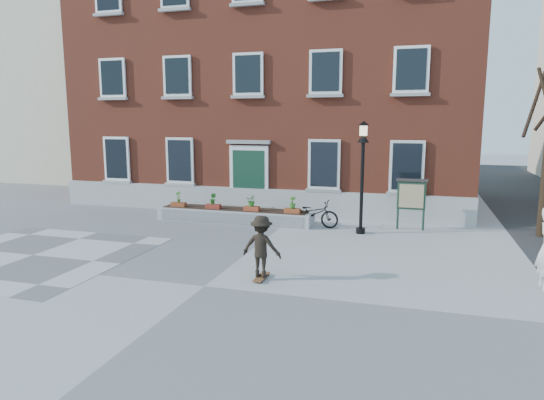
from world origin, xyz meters
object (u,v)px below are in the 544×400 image
(lamp_post, at_px, (363,162))
(skateboarder, at_px, (261,247))
(bicycle, at_px, (313,214))
(notice_board, at_px, (411,196))

(lamp_post, bearing_deg, skateboarder, -107.54)
(bicycle, height_order, notice_board, notice_board)
(bicycle, bearing_deg, lamp_post, -102.02)
(lamp_post, height_order, skateboarder, lamp_post)
(lamp_post, relative_size, notice_board, 2.10)
(lamp_post, xyz_separation_m, notice_board, (1.66, 1.11, -1.28))
(bicycle, relative_size, skateboarder, 1.19)
(lamp_post, distance_m, notice_board, 2.37)
(lamp_post, relative_size, skateboarder, 2.41)
(lamp_post, height_order, notice_board, lamp_post)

